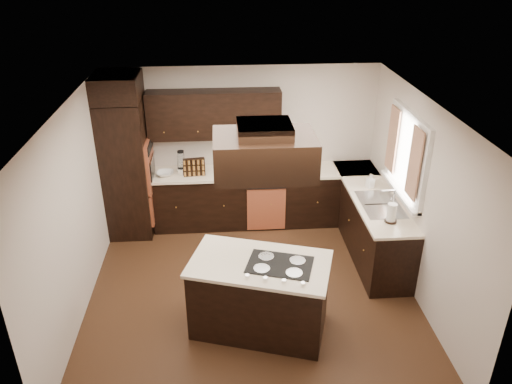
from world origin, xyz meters
TOP-DOWN VIEW (x-y plane):
  - floor at (0.00, 0.00)m, footprint 4.20×4.20m
  - ceiling at (0.00, 0.00)m, footprint 4.20×4.20m
  - wall_back at (0.00, 2.11)m, footprint 4.20×0.02m
  - wall_front at (0.00, -2.11)m, footprint 4.20×0.02m
  - wall_left at (-2.11, 0.00)m, footprint 0.02×4.20m
  - wall_right at (2.11, 0.00)m, footprint 0.02×4.20m
  - oven_column at (-1.78, 1.71)m, footprint 0.65×0.75m
  - wall_oven_face at (-1.43, 1.71)m, footprint 0.05×0.62m
  - base_cabinets_back at (0.03, 1.80)m, footprint 2.93×0.60m
  - base_cabinets_right at (1.80, 0.90)m, footprint 0.60×2.40m
  - countertop_back at (0.03, 1.79)m, footprint 2.93×0.63m
  - countertop_right at (1.79, 0.90)m, footprint 0.63×2.40m
  - upper_cabinets at (-0.43, 1.93)m, footprint 2.00×0.34m
  - dishwasher_front at (0.33, 1.50)m, footprint 0.60×0.05m
  - window_frame at (2.07, 0.55)m, footprint 0.06×1.32m
  - window_pane at (2.10, 0.55)m, footprint 0.00×1.20m
  - curtain_left at (2.01, 0.13)m, footprint 0.02×0.34m
  - curtain_right at (2.01, 0.97)m, footprint 0.02×0.34m
  - sink_rim at (1.80, 0.55)m, footprint 0.52×0.84m
  - island at (0.05, -0.70)m, footprint 1.68×1.23m
  - island_top at (0.05, -0.70)m, footprint 1.75×1.30m
  - cooktop at (0.26, -0.77)m, footprint 0.82×0.66m
  - range_hood at (0.10, -0.55)m, footprint 1.05×0.72m
  - hood_duct at (0.10, -0.55)m, footprint 0.55×0.50m
  - blender_base at (-0.96, 1.76)m, footprint 0.15×0.15m
  - blender_pitcher at (-0.96, 1.76)m, footprint 0.13×0.13m
  - spice_rack at (-0.77, 1.70)m, footprint 0.34×0.12m
  - mixing_bowl at (-1.21, 1.73)m, footprint 0.26×0.26m
  - soap_bottle at (1.80, 1.08)m, footprint 0.12×0.13m
  - paper_towel at (1.79, 0.08)m, footprint 0.14×0.14m

SIDE VIEW (x-z plane):
  - floor at x=0.00m, z-range -0.02..0.00m
  - dishwasher_front at x=0.33m, z-range 0.04..0.76m
  - base_cabinets_back at x=0.03m, z-range 0.00..0.88m
  - base_cabinets_right at x=1.80m, z-range 0.00..0.88m
  - island at x=0.05m, z-range 0.00..0.88m
  - countertop_back at x=0.03m, z-range 0.88..0.92m
  - countertop_right at x=1.79m, z-range 0.88..0.92m
  - island_top at x=0.05m, z-range 0.88..0.92m
  - sink_rim at x=1.80m, z-range 0.92..0.93m
  - cooktop at x=0.26m, z-range 0.92..0.93m
  - mixing_bowl at x=-1.21m, z-range 0.92..0.98m
  - blender_base at x=-0.96m, z-range 0.92..1.02m
  - soap_bottle at x=1.80m, z-range 0.92..1.13m
  - paper_towel at x=1.79m, z-range 0.92..1.18m
  - spice_rack at x=-0.77m, z-range 0.92..1.20m
  - oven_column at x=-1.78m, z-range 0.00..2.12m
  - wall_oven_face at x=-1.43m, z-range 0.73..1.51m
  - blender_pitcher at x=-0.96m, z-range 1.02..1.28m
  - wall_back at x=0.00m, z-range 0.00..2.50m
  - wall_front at x=0.00m, z-range 0.00..2.50m
  - wall_left at x=-2.11m, z-range 0.00..2.50m
  - wall_right at x=2.11m, z-range 0.00..2.50m
  - window_frame at x=2.07m, z-range 1.09..2.21m
  - window_pane at x=2.10m, z-range 1.15..2.15m
  - curtain_left at x=2.01m, z-range 1.25..2.15m
  - curtain_right at x=2.01m, z-range 1.25..2.15m
  - upper_cabinets at x=-0.43m, z-range 1.45..2.17m
  - range_hood at x=0.10m, z-range 1.95..2.37m
  - hood_duct at x=0.10m, z-range 2.37..2.50m
  - ceiling at x=0.00m, z-range 2.50..2.52m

